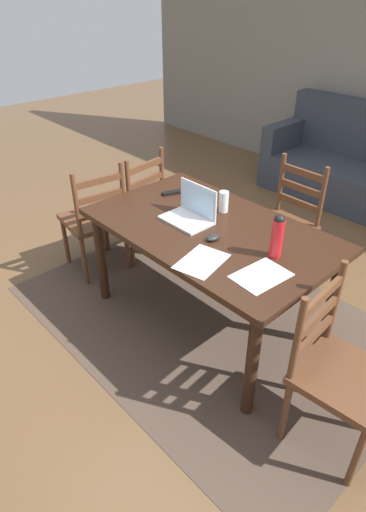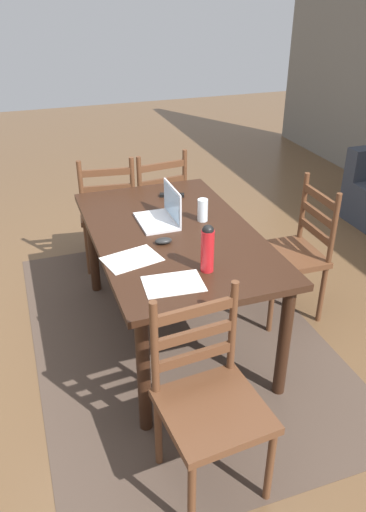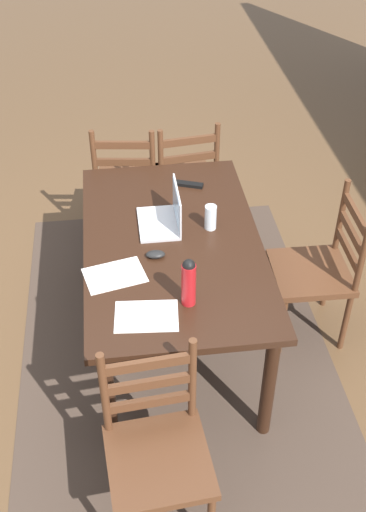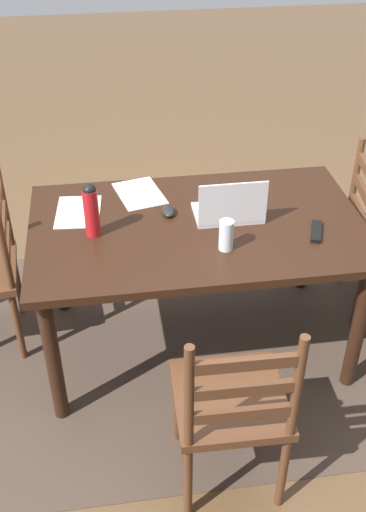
# 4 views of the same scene
# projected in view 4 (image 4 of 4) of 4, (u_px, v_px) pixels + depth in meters

# --- Properties ---
(ground_plane) EXTENTS (14.00, 14.00, 0.00)m
(ground_plane) POSITION_uv_depth(u_px,v_px,m) (195.00, 341.00, 3.32)
(ground_plane) COLOR brown
(area_rug) EXTENTS (2.67, 1.82, 0.01)m
(area_rug) POSITION_uv_depth(u_px,v_px,m) (195.00, 341.00, 3.32)
(area_rug) COLOR #47382D
(area_rug) RESTS_ON ground
(dining_table) EXTENTS (1.58, 0.95, 0.76)m
(dining_table) POSITION_uv_depth(u_px,v_px,m) (197.00, 240.00, 2.93)
(dining_table) COLOR black
(dining_table) RESTS_ON ground
(chair_far_head) EXTENTS (0.45, 0.45, 0.95)m
(chair_far_head) POSITION_uv_depth(u_px,v_px,m) (232.00, 405.00, 2.37)
(chair_far_head) COLOR #56331E
(chair_far_head) RESTS_ON ground
(laptop) EXTENTS (0.32, 0.22, 0.23)m
(laptop) POSITION_uv_depth(u_px,v_px,m) (230.00, 209.00, 2.87)
(laptop) COLOR silver
(laptop) RESTS_ON dining_table
(water_bottle) EXTENTS (0.07, 0.07, 0.26)m
(water_bottle) POSITION_uv_depth(u_px,v_px,m) (91.00, 209.00, 2.72)
(water_bottle) COLOR red
(water_bottle) RESTS_ON dining_table
(drinking_glass) EXTENTS (0.06, 0.06, 0.14)m
(drinking_glass) POSITION_uv_depth(u_px,v_px,m) (226.00, 235.00, 2.67)
(drinking_glass) COLOR silver
(drinking_glass) RESTS_ON dining_table
(computer_mouse) EXTENTS (0.07, 0.10, 0.03)m
(computer_mouse) POSITION_uv_depth(u_px,v_px,m) (168.00, 211.00, 2.93)
(computer_mouse) COLOR black
(computer_mouse) RESTS_ON dining_table
(tv_remote) EXTENTS (0.10, 0.17, 0.02)m
(tv_remote) POSITION_uv_depth(u_px,v_px,m) (316.00, 232.00, 2.80)
(tv_remote) COLOR black
(tv_remote) RESTS_ON dining_table
(paper_stack_left) EXTENTS (0.23, 0.31, 0.00)m
(paper_stack_left) POSITION_uv_depth(u_px,v_px,m) (78.00, 212.00, 2.96)
(paper_stack_left) COLOR white
(paper_stack_left) RESTS_ON dining_table
(paper_stack_right) EXTENTS (0.27, 0.34, 0.00)m
(paper_stack_right) POSITION_uv_depth(u_px,v_px,m) (140.00, 193.00, 3.10)
(paper_stack_right) COLOR white
(paper_stack_right) RESTS_ON dining_table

